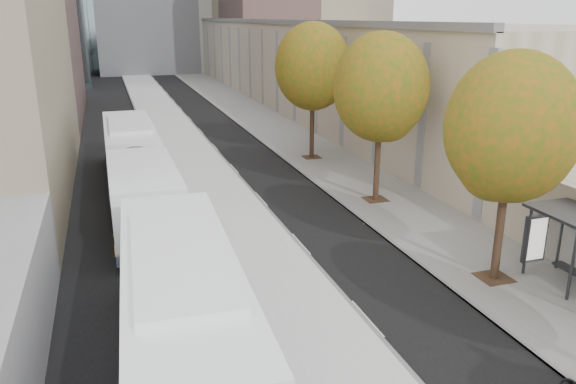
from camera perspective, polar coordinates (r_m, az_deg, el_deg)
name	(u,v)px	position (r m, az deg, el deg)	size (l,w,h in m)	color
bus_platform	(184,152)	(37.62, -10.51, 4.05)	(4.25, 150.00, 0.15)	silver
sidewalk	(299,144)	(39.40, 1.12, 4.89)	(4.75, 150.00, 0.08)	gray
building_tan	(310,56)	(69.75, 2.27, 13.64)	(18.00, 92.00, 8.00)	tan
tree_c	(512,128)	(19.02, 21.79, 6.07)	(4.20, 4.20, 7.28)	#332115
tree_d	(381,88)	(26.46, 9.42, 10.42)	(4.40, 4.40, 7.60)	#332115
tree_e	(313,67)	(34.64, 2.53, 12.60)	(4.60, 4.60, 7.92)	#332115
bus_far	(135,166)	(28.31, -15.26, 2.55)	(2.75, 17.78, 2.96)	white
distant_car	(130,127)	(44.30, -15.80, 6.36)	(1.39, 3.45, 1.17)	silver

